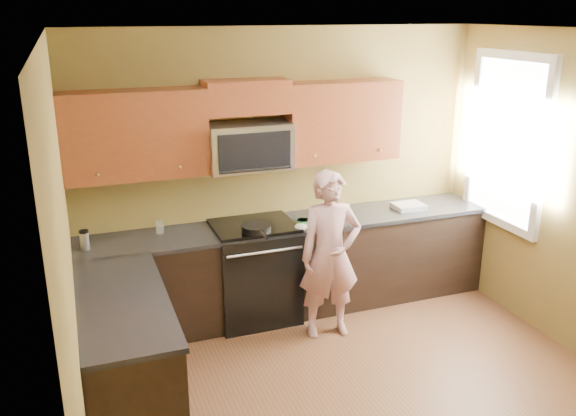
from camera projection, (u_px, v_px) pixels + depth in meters
name	position (u px, v px, depth m)	size (l,w,h in m)	color
floor	(373.00, 408.00, 4.50)	(4.00, 4.00, 0.00)	brown
ceiling	(393.00, 33.00, 3.66)	(4.00, 4.00, 0.00)	white
wall_back	(282.00, 170.00, 5.86)	(4.00, 4.00, 0.00)	brown
wall_left	(70.00, 284.00, 3.42)	(4.00, 4.00, 0.00)	brown
cabinet_back_run	(293.00, 268.00, 5.88)	(4.00, 0.60, 0.88)	black
cabinet_left_run	(127.00, 359.00, 4.34)	(0.60, 1.60, 0.88)	black
countertop_back	(294.00, 224.00, 5.72)	(4.00, 0.62, 0.04)	black
countertop_left	(122.00, 301.00, 4.20)	(0.62, 1.60, 0.04)	black
stove	(255.00, 271.00, 5.71)	(0.76, 0.65, 0.95)	black
microwave	(249.00, 169.00, 5.52)	(0.76, 0.40, 0.42)	silver
upper_cab_left	(138.00, 177.00, 5.22)	(1.22, 0.33, 0.75)	brown
upper_cab_right	(340.00, 159.00, 5.86)	(1.12, 0.33, 0.75)	brown
upper_cab_over_mw	(246.00, 97.00, 5.35)	(0.76, 0.33, 0.30)	brown
window	(507.00, 141.00, 5.70)	(0.06, 1.06, 1.66)	white
woman	(330.00, 255.00, 5.33)	(0.56, 0.37, 1.53)	#CA6576
frying_pan	(256.00, 231.00, 5.39)	(0.26, 0.46, 0.06)	black
butter_tub	(303.00, 227.00, 5.58)	(0.12, 0.12, 0.09)	gold
toast_slice	(325.00, 221.00, 5.71)	(0.11, 0.11, 0.01)	#B27F47
napkin_a	(301.00, 227.00, 5.49)	(0.11, 0.12, 0.06)	silver
napkin_b	(325.00, 217.00, 5.75)	(0.12, 0.13, 0.07)	silver
dish_towel	(408.00, 206.00, 6.09)	(0.30, 0.24, 0.05)	silver
travel_mug	(86.00, 249.00, 5.05)	(0.08, 0.08, 0.17)	silver
glass_b	(160.00, 227.00, 5.40)	(0.07, 0.07, 0.12)	silver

